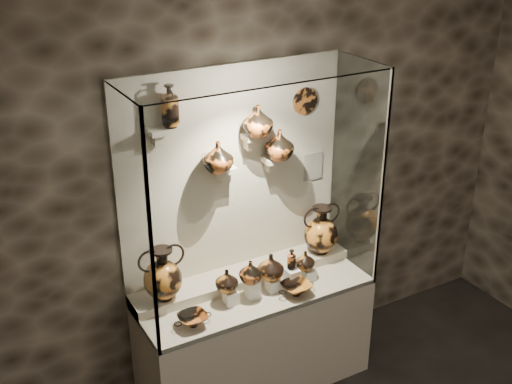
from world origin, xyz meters
TOP-DOWN VIEW (x-y plane):
  - wall_back at (0.00, 2.50)m, footprint 5.00×0.02m
  - plinth at (0.00, 2.18)m, footprint 1.70×0.60m
  - front_tier at (0.00, 2.18)m, footprint 1.68×0.58m
  - rear_tier at (0.00, 2.35)m, footprint 1.70×0.25m
  - back_panel at (0.00, 2.50)m, footprint 1.70×0.03m
  - glass_front at (0.00, 1.88)m, footprint 1.70×0.01m
  - glass_left at (-0.85, 2.18)m, footprint 0.01×0.60m
  - glass_right at (0.85, 2.18)m, footprint 0.01×0.60m
  - glass_top at (0.00, 2.18)m, footprint 1.70×0.60m
  - frame_post_left at (-0.84, 1.89)m, footprint 0.02×0.02m
  - frame_post_right at (0.84, 1.89)m, footprint 0.02×0.02m
  - pedestal_a at (-0.22, 2.13)m, footprint 0.09×0.09m
  - pedestal_b at (-0.05, 2.13)m, footprint 0.09×0.09m
  - pedestal_c at (0.12, 2.13)m, footprint 0.09×0.09m
  - pedestal_d at (0.28, 2.13)m, footprint 0.09×0.09m
  - pedestal_e at (0.42, 2.13)m, footprint 0.09×0.09m
  - bracket_ul at (-0.55, 2.42)m, footprint 0.14×0.12m
  - bracket_ca at (-0.10, 2.42)m, footprint 0.14×0.12m
  - bracket_cb at (0.10, 2.42)m, footprint 0.10×0.12m
  - bracket_cc at (0.28, 2.42)m, footprint 0.14×0.12m
  - amphora_left at (-0.63, 2.32)m, footprint 0.40×0.40m
  - amphora_right at (0.65, 2.32)m, footprint 0.34×0.34m
  - jug_a at (-0.24, 2.15)m, footprint 0.16×0.16m
  - jug_b at (-0.07, 2.12)m, footprint 0.17×0.17m
  - jug_c at (0.11, 2.15)m, footprint 0.24×0.24m
  - jug_e at (0.40, 2.15)m, footprint 0.18×0.18m
  - lekythos_small at (0.28, 2.15)m, footprint 0.08×0.08m
  - kylix_left at (-0.55, 2.03)m, footprint 0.31×0.29m
  - kylix_right at (0.23, 2.00)m, footprint 0.30×0.26m
  - lekythos_tall at (-0.47, 2.41)m, footprint 0.15×0.15m
  - ovoid_vase_a at (-0.17, 2.37)m, footprint 0.26×0.26m
  - ovoid_vase_b at (0.13, 2.37)m, footprint 0.21×0.21m
  - ovoid_vase_c at (0.30, 2.37)m, footprint 0.23×0.23m
  - wall_plate at (0.57, 2.47)m, footprint 0.20×0.02m
  - info_placard at (0.66, 2.47)m, footprint 0.16×0.01m

SIDE VIEW (x-z plane):
  - plinth at x=0.00m, z-range 0.00..0.80m
  - front_tier at x=0.00m, z-range 0.80..0.83m
  - rear_tier at x=0.00m, z-range 0.80..0.90m
  - pedestal_e at x=0.42m, z-range 0.83..0.91m
  - pedestal_c at x=0.12m, z-range 0.83..0.92m
  - kylix_left at x=-0.55m, z-range 0.83..0.93m
  - pedestal_a at x=-0.22m, z-range 0.83..0.93m
  - kylix_right at x=0.23m, z-range 0.83..0.94m
  - pedestal_d at x=0.28m, z-range 0.83..0.95m
  - pedestal_b at x=-0.05m, z-range 0.83..0.96m
  - jug_e at x=0.40m, z-range 0.91..1.06m
  - jug_a at x=-0.24m, z-range 0.93..1.09m
  - jug_c at x=0.11m, z-range 0.92..1.12m
  - lekythos_small at x=0.28m, z-range 0.95..1.12m
  - jug_b at x=-0.07m, z-range 0.96..1.13m
  - amphora_left at x=-0.63m, z-range 0.90..1.28m
  - amphora_right at x=0.65m, z-range 0.90..1.29m
  - info_placard at x=0.66m, z-range 1.45..1.66m
  - wall_back at x=0.00m, z-range 0.00..3.20m
  - back_panel at x=0.00m, z-range 0.80..2.40m
  - glass_front at x=0.00m, z-range 0.80..2.40m
  - glass_left at x=-0.85m, z-range 0.80..2.40m
  - glass_right at x=0.85m, z-range 0.80..2.40m
  - frame_post_left at x=-0.84m, z-range 0.80..2.40m
  - frame_post_right at x=0.84m, z-range 0.80..2.40m
  - bracket_ca at x=-0.10m, z-range 1.68..1.72m
  - bracket_cc at x=0.28m, z-range 1.68..1.72m
  - ovoid_vase_a at x=-0.17m, z-range 1.72..1.93m
  - ovoid_vase_c at x=0.30m, z-range 1.72..1.93m
  - bracket_cb at x=0.10m, z-range 1.88..1.92m
  - ovoid_vase_b at x=0.13m, z-range 1.92..2.13m
  - bracket_ul at x=-0.55m, z-range 2.03..2.07m
  - wall_plate at x=0.57m, z-range 1.97..2.17m
  - lekythos_tall at x=-0.47m, z-range 2.07..2.37m
  - glass_top at x=0.00m, z-range 2.39..2.40m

